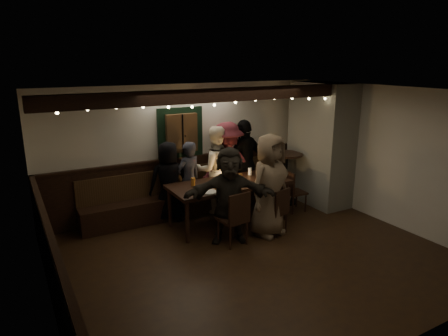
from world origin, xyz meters
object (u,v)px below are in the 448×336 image
person_c (215,170)px  person_g (269,185)px  high_top (286,171)px  person_e (245,163)px  dining_table (229,186)px  person_d (227,166)px  person_b (189,180)px  chair_near_right (278,209)px  chair_near_left (236,216)px  chair_end (292,189)px  person_f (229,195)px  person_a (169,181)px

person_c → person_g: (0.30, -1.48, 0.03)m
high_top → person_e: (-0.85, 0.33, 0.23)m
dining_table → person_c: size_ratio=1.28×
high_top → person_g: bearing=-137.0°
person_d → person_g: size_ratio=1.00×
high_top → person_b: 2.22m
chair_near_right → high_top: size_ratio=0.78×
chair_near_left → chair_end: chair_near_left is taller
person_g → high_top: bearing=28.0°
dining_table → person_c: 0.71m
person_f → person_g: (0.75, -0.10, 0.09)m
chair_near_left → person_c: 1.69m
chair_end → person_d: size_ratio=0.47×
chair_near_right → person_b: person_b is taller
person_b → person_f: 1.36m
dining_table → person_f: size_ratio=1.37×
dining_table → person_g: bearing=-65.2°
chair_near_left → person_g: (0.75, 0.11, 0.39)m
high_top → person_f: (-2.05, -1.11, 0.14)m
person_e → person_b: bearing=-14.0°
person_c → person_e: 0.75m
person_b → person_g: size_ratio=0.83×
chair_end → person_a: (-2.36, 0.83, 0.29)m
chair_near_left → person_c: person_c is taller
dining_table → person_g: 0.88m
chair_end → person_d: bearing=142.8°
chair_near_left → person_b: size_ratio=0.62×
high_top → person_b: (-2.20, 0.24, 0.07)m
chair_near_left → person_a: person_a is taller
chair_near_left → person_d: bearing=65.2°
high_top → person_e: bearing=158.9°
person_a → person_b: 0.39m
person_a → high_top: bearing=-175.7°
person_d → person_f: bearing=56.5°
person_d → person_f: 1.59m
person_c → person_e: size_ratio=0.96×
dining_table → person_d: person_d is taller
person_f → chair_end: bearing=42.5°
person_b → person_f: (0.15, -1.35, 0.07)m
person_a → person_b: size_ratio=1.01×
person_e → person_f: size_ratio=1.11×
person_a → person_f: person_f is taller
person_a → dining_table: bearing=152.6°
chair_near_left → high_top: 2.44m
dining_table → chair_end: size_ratio=2.63×
person_b → person_c: size_ratio=0.86×
chair_end → high_top: 0.61m
chair_near_right → dining_table: bearing=120.9°
person_a → person_d: person_d is taller
dining_table → high_top: bearing=14.4°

